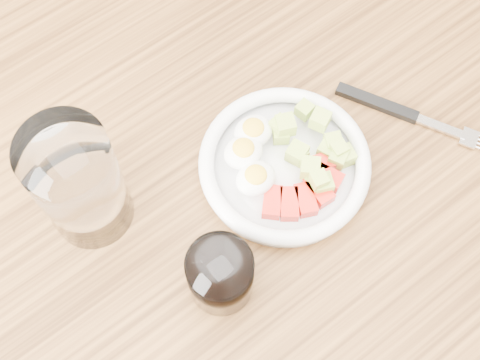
# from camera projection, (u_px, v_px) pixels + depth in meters

# --- Properties ---
(ground) EXTENTS (4.00, 4.00, 0.00)m
(ground) POSITION_uv_depth(u_px,v_px,m) (246.00, 320.00, 1.52)
(ground) COLOR brown
(ground) RESTS_ON ground
(dining_table) EXTENTS (1.50, 0.90, 0.77)m
(dining_table) POSITION_uv_depth(u_px,v_px,m) (250.00, 220.00, 0.90)
(dining_table) COLOR brown
(dining_table) RESTS_ON ground
(bowl) EXTENTS (0.21, 0.21, 0.05)m
(bowl) POSITION_uv_depth(u_px,v_px,m) (284.00, 164.00, 0.80)
(bowl) COLOR white
(bowl) RESTS_ON dining_table
(fork) EXTENTS (0.12, 0.21, 0.01)m
(fork) POSITION_uv_depth(u_px,v_px,m) (400.00, 112.00, 0.85)
(fork) COLOR black
(fork) RESTS_ON dining_table
(water_glass) EXTENTS (0.10, 0.10, 0.17)m
(water_glass) POSITION_uv_depth(u_px,v_px,m) (79.00, 184.00, 0.72)
(water_glass) COLOR white
(water_glass) RESTS_ON dining_table
(coffee_glass) EXTENTS (0.07, 0.07, 0.08)m
(coffee_glass) POSITION_uv_depth(u_px,v_px,m) (220.00, 275.00, 0.73)
(coffee_glass) COLOR white
(coffee_glass) RESTS_ON dining_table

